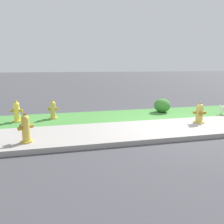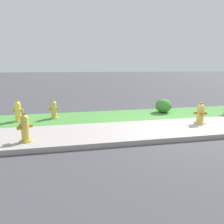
# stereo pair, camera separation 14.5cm
# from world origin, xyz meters

# --- Properties ---
(ground_plane) EXTENTS (120.00, 120.00, 0.00)m
(ground_plane) POSITION_xyz_m (0.00, 0.00, 0.00)
(ground_plane) COLOR #424247
(sidewalk_pavement) EXTENTS (18.00, 1.98, 0.01)m
(sidewalk_pavement) POSITION_xyz_m (0.00, 0.00, 0.01)
(sidewalk_pavement) COLOR #9E9993
(sidewalk_pavement) RESTS_ON ground
(grass_verge) EXTENTS (18.00, 1.82, 0.01)m
(grass_verge) POSITION_xyz_m (0.00, 1.90, 0.00)
(grass_verge) COLOR #47893D
(grass_verge) RESTS_ON ground
(street_curb) EXTENTS (18.00, 0.16, 0.12)m
(street_curb) POSITION_xyz_m (0.00, -1.07, 0.06)
(street_curb) COLOR #9E9993
(street_curb) RESTS_ON ground
(fire_hydrant_near_corner) EXTENTS (0.40, 0.38, 0.66)m
(fire_hydrant_near_corner) POSITION_xyz_m (0.94, 0.31, 0.31)
(fire_hydrant_near_corner) COLOR gold
(fire_hydrant_near_corner) RESTS_ON ground
(fire_hydrant_across_street) EXTENTS (0.37, 0.33, 0.66)m
(fire_hydrant_across_street) POSITION_xyz_m (-3.58, 1.98, 0.31)
(fire_hydrant_across_street) COLOR gold
(fire_hydrant_across_street) RESTS_ON ground
(fire_hydrant_by_grass_verge) EXTENTS (0.37, 0.34, 0.70)m
(fire_hydrant_by_grass_verge) POSITION_xyz_m (-4.70, 1.82, 0.33)
(fire_hydrant_by_grass_verge) COLOR yellow
(fire_hydrant_by_grass_verge) RESTS_ON ground
(fire_hydrant_at_driveway) EXTENTS (0.34, 0.33, 0.71)m
(fire_hydrant_at_driveway) POSITION_xyz_m (-4.14, -0.35, 0.34)
(fire_hydrant_at_driveway) COLOR gold
(fire_hydrant_at_driveway) RESTS_ON ground
(shrub_bush_far_verge) EXTENTS (0.62, 0.62, 0.53)m
(shrub_bush_far_verge) POSITION_xyz_m (0.54, 2.10, 0.27)
(shrub_bush_far_verge) COLOR #3D7F33
(shrub_bush_far_verge) RESTS_ON ground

